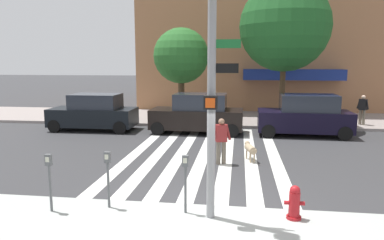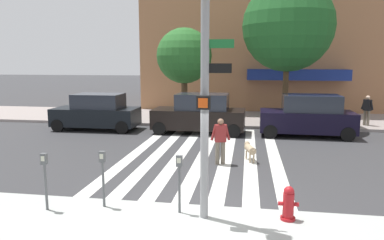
{
  "view_description": "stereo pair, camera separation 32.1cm",
  "coord_description": "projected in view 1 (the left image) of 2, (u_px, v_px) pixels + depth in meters",
  "views": [
    {
      "loc": [
        0.62,
        -8.19,
        3.58
      ],
      "look_at": [
        -1.18,
        5.25,
        1.37
      ],
      "focal_mm": 33.37,
      "sensor_mm": 36.0,
      "label": 1
    },
    {
      "loc": [
        0.94,
        -8.14,
        3.58
      ],
      "look_at": [
        -1.18,
        5.25,
        1.37
      ],
      "focal_mm": 33.37,
      "sensor_mm": 36.0,
      "label": 2
    }
  ],
  "objects": [
    {
      "name": "street_tree_nearest",
      "position": [
        181.0,
        56.0,
        20.81
      ],
      "size": [
        3.24,
        3.24,
        5.41
      ],
      "color": "#4C3823",
      "rests_on": "sidewalk_far"
    },
    {
      "name": "parking_meter_curbside",
      "position": [
        185.0,
        176.0,
        8.07
      ],
      "size": [
        0.14,
        0.11,
        1.36
      ],
      "color": "#515456",
      "rests_on": "sidewalk_near"
    },
    {
      "name": "street_tree_middle",
      "position": [
        285.0,
        26.0,
        19.18
      ],
      "size": [
        4.87,
        4.87,
        7.77
      ],
      "color": "#4C3823",
      "rests_on": "sidewalk_far"
    },
    {
      "name": "pedestrian_bystander",
      "position": [
        363.0,
        108.0,
        19.59
      ],
      "size": [
        0.54,
        0.58,
        1.64
      ],
      "color": "#6B6051",
      "rests_on": "sidewalk_far"
    },
    {
      "name": "parking_meter_second_along",
      "position": [
        108.0,
        172.0,
        8.38
      ],
      "size": [
        0.14,
        0.11,
        1.36
      ],
      "color": "#515456",
      "rests_on": "sidewalk_near"
    },
    {
      "name": "parking_meter_third_along",
      "position": [
        49.0,
        175.0,
        8.16
      ],
      "size": [
        0.14,
        0.11,
        1.36
      ],
      "color": "#515456",
      "rests_on": "sidewalk_near"
    },
    {
      "name": "sidewalk_far",
      "position": [
        229.0,
        118.0,
        22.46
      ],
      "size": [
        80.0,
        6.0,
        0.15
      ],
      "primitive_type": "cube",
      "color": "gray",
      "rests_on": "ground_plane"
    },
    {
      "name": "fire_hydrant",
      "position": [
        294.0,
        203.0,
        7.84
      ],
      "size": [
        0.44,
        0.32,
        0.76
      ],
      "color": "#A8171D",
      "rests_on": "sidewalk_near"
    },
    {
      "name": "parked_car_near_curb",
      "position": [
        94.0,
        113.0,
        18.82
      ],
      "size": [
        4.45,
        2.0,
        1.92
      ],
      "color": "black",
      "rests_on": "ground_plane"
    },
    {
      "name": "pedestrian_dog_walker",
      "position": [
        221.0,
        139.0,
        12.5
      ],
      "size": [
        0.7,
        0.33,
        1.64
      ],
      "color": "#6B6051",
      "rests_on": "ground_plane"
    },
    {
      "name": "ground_plane",
      "position": [
        222.0,
        154.0,
        14.1
      ],
      "size": [
        160.0,
        160.0,
        0.0
      ],
      "primitive_type": "plane",
      "color": "#353538"
    },
    {
      "name": "parked_car_third_in_line",
      "position": [
        305.0,
        116.0,
        17.39
      ],
      "size": [
        4.45,
        2.07,
        2.02
      ],
      "color": "black",
      "rests_on": "ground_plane"
    },
    {
      "name": "crosswalk_stripes",
      "position": [
        204.0,
        153.0,
        14.19
      ],
      "size": [
        5.85,
        10.51,
        0.01
      ],
      "color": "silver",
      "rests_on": "ground_plane"
    },
    {
      "name": "parked_car_behind_first",
      "position": [
        198.0,
        114.0,
        18.09
      ],
      "size": [
        4.66,
        2.08,
        2.0
      ],
      "color": "black",
      "rests_on": "ground_plane"
    },
    {
      "name": "traffic_light_pole",
      "position": [
        212.0,
        65.0,
        7.4
      ],
      "size": [
        0.74,
        0.46,
        5.8
      ],
      "color": "gray",
      "rests_on": "sidewalk_near"
    },
    {
      "name": "dog_on_leash",
      "position": [
        250.0,
        149.0,
        13.05
      ],
      "size": [
        0.46,
        1.1,
        0.65
      ],
      "color": "tan",
      "rests_on": "ground_plane"
    }
  ]
}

